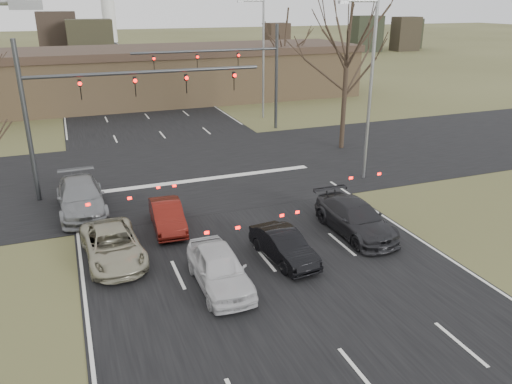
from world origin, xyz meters
TOP-DOWN VIEW (x-y plane):
  - ground at (0.00, 0.00)m, footprint 360.00×360.00m
  - road_main at (0.00, 60.00)m, footprint 14.00×300.00m
  - road_cross at (0.00, 15.00)m, footprint 200.00×14.00m
  - building at (2.00, 38.00)m, footprint 42.40×10.40m
  - mast_arm_near at (-5.23, 13.00)m, footprint 12.12×0.24m
  - mast_arm_far at (6.18, 23.00)m, footprint 11.12×0.24m
  - streetlight_right_near at (8.82, 10.00)m, footprint 2.34×0.25m
  - streetlight_right_far at (9.32, 27.00)m, footprint 2.34×0.25m
  - tree_right_near at (11.00, 16.00)m, footprint 6.90×6.90m
  - tree_right_far at (15.00, 35.00)m, footprint 5.40×5.40m
  - car_silver_suv at (-5.59, 5.10)m, footprint 2.39×4.70m
  - car_white_sedan at (-2.24, 1.73)m, footprint 1.71×4.21m
  - car_black_hatch at (0.69, 2.70)m, footprint 1.69×3.79m
  - car_charcoal_sedan at (4.62, 3.83)m, footprint 2.04×4.89m
  - car_grey_ahead at (-6.50, 10.60)m, footprint 2.27×5.31m
  - car_red_ahead at (-3.00, 7.23)m, footprint 1.50×3.77m

SIDE VIEW (x-z plane):
  - ground at x=0.00m, z-range 0.00..0.00m
  - road_main at x=0.00m, z-range 0.00..0.02m
  - road_cross at x=0.00m, z-range 0.00..0.03m
  - car_black_hatch at x=0.69m, z-range 0.00..1.21m
  - car_red_ahead at x=-3.00m, z-range 0.00..1.22m
  - car_silver_suv at x=-5.59m, z-range 0.00..1.27m
  - car_charcoal_sedan at x=4.62m, z-range 0.00..1.41m
  - car_white_sedan at x=-2.24m, z-range 0.00..1.43m
  - car_grey_ahead at x=-6.50m, z-range 0.00..1.53m
  - building at x=2.00m, z-range 0.02..5.32m
  - mast_arm_far at x=6.18m, z-range 1.02..9.02m
  - mast_arm_near at x=-5.23m, z-range 1.07..9.07m
  - streetlight_right_near at x=8.82m, z-range 0.59..10.59m
  - streetlight_right_far at x=9.32m, z-range 0.59..10.59m
  - tree_right_far at x=15.00m, z-range 2.46..11.46m
  - tree_right_near at x=11.00m, z-range 3.15..14.65m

